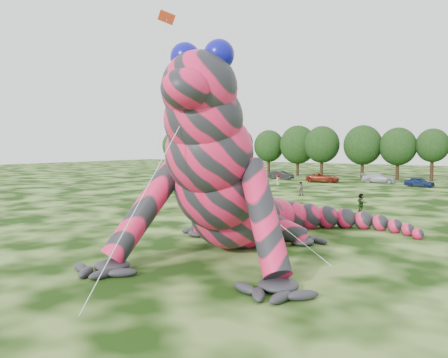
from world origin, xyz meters
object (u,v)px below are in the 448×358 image
Objects in this scene: flying_kite at (166,34)px; tree_7 at (363,152)px; car_2 at (323,178)px; tree_4 at (269,152)px; car_4 at (419,182)px; tree_8 at (398,154)px; tree_1 at (194,150)px; tree_3 at (239,151)px; tree_0 at (176,150)px; spectator_1 at (300,189)px; tree_9 at (432,155)px; inflatable_gecko at (239,155)px; car_3 at (379,178)px; tree_6 at (322,152)px; tree_2 at (215,150)px; spectator_4 at (278,180)px; car_1 at (281,175)px; tree_5 at (298,151)px; car_0 at (237,173)px.

tree_7 is at bearing 85.01° from flying_kite.
flying_kite is 39.76m from car_2.
tree_4 reaches higher than car_4.
tree_4 is 1.01× the size of tree_8.
tree_1 reaches higher than tree_3.
tree_0 reaches higher than spectator_1.
tree_9 is (49.42, -0.71, -0.57)m from tree_1.
inflatable_gecko is 49.91m from car_3.
tree_9 is (55.62, -1.89, -0.42)m from tree_0.
tree_8 is at bearing 1.29° from tree_6.
tree_9 is at bearing 72.36° from flying_kite.
tree_4 is 19.65m from tree_7.
inflatable_gecko is 45.90m from car_4.
tree_7 is at bearing 26.04° from car_3.
car_3 reaches higher than car_2.
car_4 is at bearing -44.00° from tree_7.
tree_8 is at bearing -2.62° from tree_2.
tree_0 reaches higher than car_3.
tree_9 reaches higher than car_3.
tree_0 is at bearing -159.91° from spectator_4.
car_3 is (8.71, 40.65, -15.06)m from flying_kite.
flying_kite is 42.60m from car_4.
tree_3 is 36.79m from tree_9.
tree_4 is 0.96× the size of tree_7.
tree_7 is 1.84× the size of car_3.
tree_1 is (-34.12, 48.80, -10.91)m from flying_kite.
inflatable_gecko reaches higher than car_4.
tree_5 is at bearing 11.82° from car_1.
tree_9 is at bearing 0.43° from tree_3.
car_0 reaches higher than car_4.
spectator_4 is (-11.06, -13.30, 0.09)m from car_3.
tree_9 is (24.19, -1.09, -0.56)m from tree_5.
car_3 is (7.71, 3.87, 0.01)m from car_2.
tree_0 is 24.77m from car_0.
tree_7 reaches higher than tree_4.
tree_0 is 56.63m from spectator_1.
tree_1 is at bearing 117.20° from inflatable_gecko.
tree_2 is 1.02× the size of tree_3.
tree_1 is 5.82× the size of spectator_4.
car_4 is at bearing -22.46° from tree_4.
inflatable_gecko is at bearing 177.61° from car_3.
car_2 is (41.33, -13.21, -4.02)m from tree_0.
tree_3 is (7.30, -1.69, -0.10)m from tree_2.
flying_kite is 4.50× the size of car_4.
spectator_1 is at bearing -107.33° from tree_9.
car_1 is 12.25m from spectator_4.
tree_5 is (19.89, -0.33, 0.08)m from tree_2.
flying_kite is at bearing 171.27° from car_2.
tree_1 is 38.29m from tree_7.
car_4 is at bearing -13.37° from tree_0.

